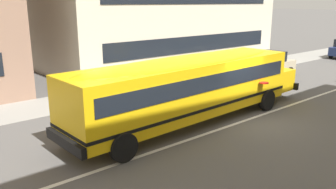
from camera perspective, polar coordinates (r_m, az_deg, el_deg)
name	(u,v)px	position (r m, az deg, el deg)	size (l,w,h in m)	color
ground_plane	(246,120)	(14.72, 12.76, -4.12)	(400.00, 400.00, 0.00)	#54514F
sidewalk_far	(143,87)	(19.77, -4.21, 1.16)	(120.00, 3.00, 0.01)	gray
lane_centreline	(246,120)	(14.71, 12.76, -4.11)	(110.00, 0.16, 0.01)	silver
school_bus	(192,84)	(13.74, 3.90, 1.78)	(12.05, 2.88, 2.68)	yellow
parked_car_beige_end_of_row	(267,64)	(23.35, 15.94, 4.86)	(3.95, 1.97, 1.64)	#C1B28E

